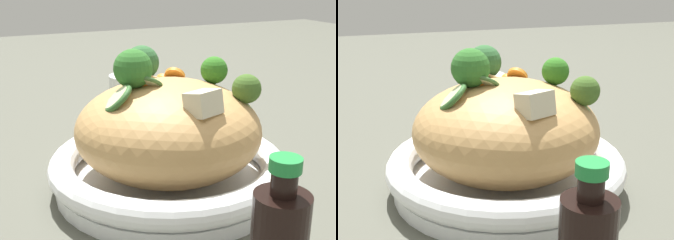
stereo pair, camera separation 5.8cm
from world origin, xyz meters
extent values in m
plane|color=#4D4E44|center=(0.00, 0.00, 0.00)|extent=(3.00, 3.00, 0.00)
cylinder|color=white|center=(0.00, 0.00, 0.01)|extent=(0.29, 0.29, 0.02)
torus|color=white|center=(0.00, 0.00, 0.03)|extent=(0.30, 0.30, 0.03)
ellipsoid|color=tan|center=(0.00, 0.00, 0.08)|extent=(0.23, 0.23, 0.12)
torus|color=tan|center=(-0.05, 0.01, 0.13)|extent=(0.08, 0.07, 0.03)
torus|color=tan|center=(-0.02, 0.00, 0.12)|extent=(0.07, 0.07, 0.02)
torus|color=tan|center=(0.01, -0.02, 0.12)|extent=(0.07, 0.07, 0.02)
cone|color=#A3C07A|center=(0.04, 0.08, 0.11)|extent=(0.02, 0.02, 0.02)
sphere|color=#3B5D23|center=(0.04, 0.08, 0.13)|extent=(0.05, 0.05, 0.04)
cone|color=#A2BC76|center=(-0.01, -0.04, 0.14)|extent=(0.03, 0.03, 0.01)
sphere|color=#2D6727|center=(-0.01, -0.04, 0.16)|extent=(0.06, 0.06, 0.05)
cone|color=#99B874|center=(-0.01, 0.07, 0.13)|extent=(0.02, 0.02, 0.02)
sphere|color=#2D6B1E|center=(-0.01, 0.07, 0.15)|extent=(0.05, 0.05, 0.04)
cone|color=#A3C07A|center=(-0.06, -0.01, 0.13)|extent=(0.03, 0.03, 0.02)
sphere|color=#2F5E32|center=(-0.06, -0.01, 0.15)|extent=(0.06, 0.06, 0.05)
cylinder|color=orange|center=(-0.09, 0.03, 0.12)|extent=(0.03, 0.03, 0.02)
cylinder|color=orange|center=(-0.05, 0.03, 0.14)|extent=(0.03, 0.03, 0.03)
cylinder|color=orange|center=(0.00, -0.03, 0.14)|extent=(0.02, 0.02, 0.02)
cylinder|color=beige|center=(0.01, -0.07, 0.13)|extent=(0.04, 0.04, 0.03)
torus|color=#2F5C29|center=(0.01, -0.07, 0.13)|extent=(0.05, 0.04, 0.03)
cylinder|color=beige|center=(0.00, -0.03, 0.14)|extent=(0.04, 0.04, 0.02)
torus|color=#395F2D|center=(0.00, -0.03, 0.14)|extent=(0.05, 0.05, 0.03)
cube|color=beige|center=(0.07, 0.01, 0.13)|extent=(0.04, 0.04, 0.03)
cube|color=beige|center=(-0.09, 0.00, 0.12)|extent=(0.04, 0.04, 0.03)
cylinder|color=black|center=(0.25, -0.02, 0.12)|extent=(0.02, 0.02, 0.02)
cylinder|color=#1E7F38|center=(0.25, -0.02, 0.14)|extent=(0.03, 0.03, 0.01)
cylinder|color=silver|center=(-0.26, 0.05, 0.05)|extent=(0.08, 0.08, 0.09)
camera|label=1|loc=(0.50, -0.23, 0.28)|focal=49.84mm
camera|label=2|loc=(0.52, -0.18, 0.28)|focal=49.84mm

